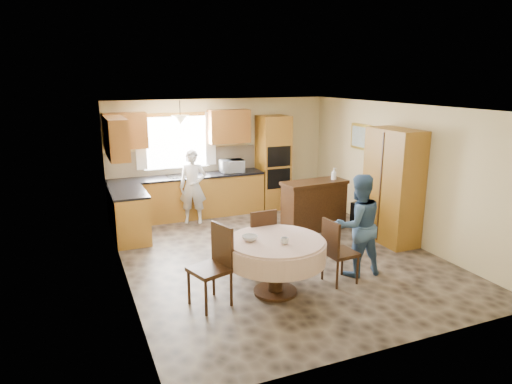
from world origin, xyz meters
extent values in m
cube|color=#70604E|center=(0.00, 0.00, 0.00)|extent=(5.00, 6.00, 0.01)
cube|color=white|center=(0.00, 0.00, 2.50)|extent=(5.00, 6.00, 0.01)
cube|color=beige|center=(0.00, 3.00, 1.25)|extent=(5.00, 0.02, 2.50)
cube|color=beige|center=(0.00, -3.00, 1.25)|extent=(5.00, 0.02, 2.50)
cube|color=beige|center=(-2.50, 0.00, 1.25)|extent=(0.02, 6.00, 2.50)
cube|color=beige|center=(2.50, 0.00, 1.25)|extent=(0.02, 6.00, 2.50)
cube|color=white|center=(-1.00, 2.98, 1.60)|extent=(1.40, 0.03, 1.10)
cube|color=white|center=(-1.75, 2.93, 1.65)|extent=(0.22, 0.02, 1.15)
cube|color=white|center=(-0.25, 2.93, 1.65)|extent=(0.22, 0.02, 1.15)
cube|color=#C18333|center=(-0.85, 2.70, 0.44)|extent=(3.30, 0.60, 0.88)
cube|color=black|center=(-0.85, 2.70, 0.90)|extent=(3.30, 0.64, 0.04)
cube|color=#C18333|center=(-2.20, 1.80, 0.44)|extent=(0.60, 1.20, 0.88)
cube|color=black|center=(-2.20, 1.80, 0.90)|extent=(0.64, 1.20, 0.04)
cube|color=beige|center=(-0.85, 2.99, 1.18)|extent=(3.30, 0.02, 0.55)
cube|color=#A35A28|center=(-2.05, 2.83, 1.91)|extent=(0.85, 0.33, 0.72)
cube|color=#A35A28|center=(0.15, 2.83, 1.91)|extent=(0.90, 0.33, 0.72)
cube|color=#A35A28|center=(-2.33, 1.80, 1.91)|extent=(0.33, 1.20, 0.72)
cube|color=#C18333|center=(1.15, 2.69, 1.06)|extent=(0.66, 0.62, 2.12)
cube|color=black|center=(1.15, 2.38, 1.25)|extent=(0.56, 0.01, 0.45)
cube|color=black|center=(1.15, 2.38, 0.75)|extent=(0.56, 0.01, 0.45)
cone|color=beige|center=(-1.00, 2.50, 2.12)|extent=(0.36, 0.36, 0.18)
cube|color=#3E2410|center=(1.24, 0.94, 0.46)|extent=(1.33, 0.63, 0.92)
cube|color=black|center=(2.20, 0.69, 0.26)|extent=(0.42, 0.33, 0.52)
cube|color=#C18333|center=(2.22, -0.17, 1.04)|extent=(0.54, 1.09, 2.08)
cylinder|color=#3E2410|center=(-0.62, -1.27, 0.36)|extent=(0.20, 0.20, 0.73)
cylinder|color=#3E2410|center=(-0.62, -1.27, 0.02)|extent=(0.61, 0.61, 0.04)
cylinder|color=beige|center=(-0.62, -1.27, 0.77)|extent=(1.33, 1.33, 0.05)
cylinder|color=beige|center=(-0.62, -1.27, 0.62)|extent=(1.39, 1.39, 0.29)
cube|color=#3E2410|center=(-1.57, -1.26, 0.50)|extent=(0.59, 0.59, 0.06)
cube|color=#3E2410|center=(-1.37, -1.19, 0.81)|extent=(0.18, 0.44, 0.56)
cylinder|color=#3E2410|center=(-1.77, -1.46, 0.24)|extent=(0.04, 0.04, 0.48)
cylinder|color=#3E2410|center=(-1.37, -1.46, 0.24)|extent=(0.04, 0.04, 0.48)
cylinder|color=#3E2410|center=(-1.77, -1.06, 0.24)|extent=(0.04, 0.04, 0.48)
cylinder|color=#3E2410|center=(-1.37, -1.06, 0.24)|extent=(0.04, 0.04, 0.48)
cube|color=#3E2410|center=(-0.54, -0.45, 0.47)|extent=(0.45, 0.45, 0.05)
cube|color=#3E2410|center=(-0.53, -0.65, 0.76)|extent=(0.42, 0.05, 0.53)
cylinder|color=#3E2410|center=(-0.73, -0.64, 0.23)|extent=(0.04, 0.04, 0.45)
cylinder|color=#3E2410|center=(-0.35, -0.64, 0.23)|extent=(0.04, 0.04, 0.45)
cylinder|color=#3E2410|center=(-0.73, -0.26, 0.23)|extent=(0.04, 0.04, 0.45)
cylinder|color=#3E2410|center=(-0.35, -0.26, 0.23)|extent=(0.04, 0.04, 0.45)
cube|color=#3E2410|center=(0.41, -1.31, 0.45)|extent=(0.45, 0.45, 0.05)
cube|color=#3E2410|center=(0.22, -1.33, 0.72)|extent=(0.07, 0.40, 0.50)
cylinder|color=#3E2410|center=(0.23, -1.49, 0.22)|extent=(0.04, 0.04, 0.43)
cylinder|color=#3E2410|center=(0.59, -1.49, 0.22)|extent=(0.04, 0.04, 0.43)
cylinder|color=#3E2410|center=(0.23, -1.13, 0.22)|extent=(0.04, 0.04, 0.43)
cylinder|color=#3E2410|center=(0.59, -1.13, 0.22)|extent=(0.04, 0.04, 0.43)
cube|color=gold|center=(2.47, 1.24, 1.76)|extent=(0.05, 0.63, 0.52)
cube|color=#A7B8C4|center=(2.44, 1.24, 1.76)|extent=(0.01, 0.52, 0.41)
imported|color=silver|center=(0.14, 2.65, 1.06)|extent=(0.52, 0.36, 0.28)
imported|color=silver|center=(-0.84, 2.30, 0.77)|extent=(0.65, 0.54, 1.53)
imported|color=#3A587E|center=(0.80, -1.16, 0.79)|extent=(0.81, 0.65, 1.57)
imported|color=#B2B2B2|center=(0.92, 0.94, 0.95)|extent=(0.24, 0.24, 0.05)
imported|color=silver|center=(1.67, 0.94, 1.07)|extent=(0.14, 0.14, 0.29)
imported|color=#B2B2B2|center=(-0.59, -1.47, 0.84)|extent=(0.14, 0.14, 0.09)
imported|color=#B2B2B2|center=(-0.96, -1.16, 0.83)|extent=(0.23, 0.23, 0.07)
camera|label=1|loc=(-3.13, -6.62, 2.97)|focal=32.00mm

